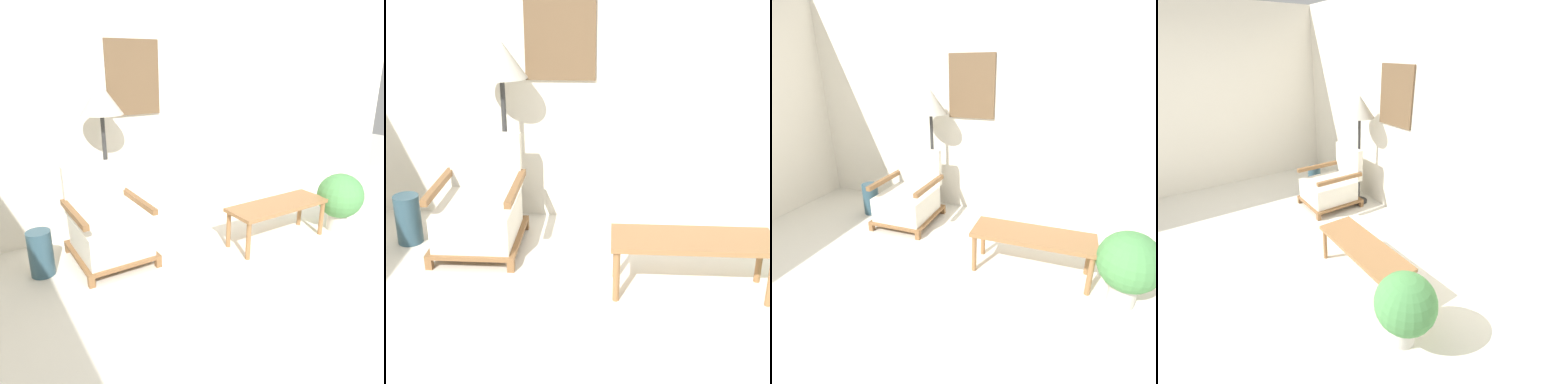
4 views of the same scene
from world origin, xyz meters
TOP-DOWN VIEW (x-y plane):
  - ground_plane at (0.00, 0.00)m, footprint 14.00×14.00m
  - wall_back at (-0.00, 2.23)m, footprint 8.00×0.09m
  - armchair at (-0.79, 1.59)m, footprint 0.65×0.74m
  - floor_lamp at (-0.64, 1.96)m, footprint 0.40×0.40m
  - coffee_table at (0.74, 1.03)m, footprint 1.06×0.37m
  - vase at (-1.37, 1.61)m, footprint 0.20×0.20m
  - potted_plant at (1.48, 0.88)m, footprint 0.47×0.47m

SIDE VIEW (x-z plane):
  - ground_plane at x=0.00m, z-range 0.00..0.00m
  - vase at x=-1.37m, z-range 0.00..0.39m
  - armchair at x=-0.79m, z-range -0.12..0.71m
  - coffee_table at x=0.74m, z-range 0.15..0.54m
  - potted_plant at x=1.48m, z-range 0.05..0.67m
  - floor_lamp at x=-0.64m, z-range 0.55..2.08m
  - wall_back at x=0.00m, z-range 0.00..2.70m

